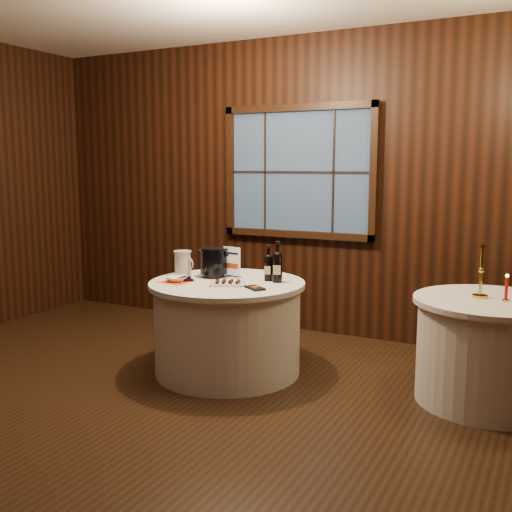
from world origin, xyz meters
The scene contains 16 objects.
ground centered at (0.00, 0.00, 0.00)m, with size 6.00×6.00×0.00m, color black.
back_wall centered at (0.00, 2.48, 1.54)m, with size 6.00×0.10×3.00m.
main_table centered at (0.00, 1.00, 0.39)m, with size 1.28×1.28×0.77m.
side_table centered at (2.00, 1.30, 0.39)m, with size 1.08×1.08×0.77m.
sign_stand centered at (-0.04, 1.17, 0.86)m, with size 0.17×0.10×0.27m.
port_bottle_left centered at (0.29, 1.19, 0.90)m, with size 0.07×0.08×0.29m.
port_bottle_right centered at (0.38, 1.16, 0.92)m, with size 0.08×0.09×0.34m.
ice_bucket centered at (-0.20, 1.13, 0.90)m, with size 0.25×0.25×0.25m.
chocolate_plate centered at (0.08, 0.87, 0.79)m, with size 0.33×0.28×0.04m.
chocolate_box centered at (0.34, 0.84, 0.78)m, with size 0.19×0.10×0.02m, color black.
grape_bunch centered at (-0.30, 0.85, 0.79)m, with size 0.18×0.08×0.04m.
glass_pitcher centered at (-0.46, 1.05, 0.88)m, with size 0.20×0.15×0.22m.
orange_napkin centered at (-0.36, 0.80, 0.77)m, with size 0.23×0.23×0.00m, color #FF4B15.
cracker_bowl centered at (-0.36, 0.80, 0.79)m, with size 0.17×0.17×0.04m, color white.
brass_candlestick centered at (1.92, 1.31, 0.91)m, with size 0.11×0.11×0.39m.
red_candle centered at (2.10, 1.27, 0.85)m, with size 0.05×0.05×0.19m.
Camera 1 is at (2.42, -3.18, 1.71)m, focal length 42.00 mm.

